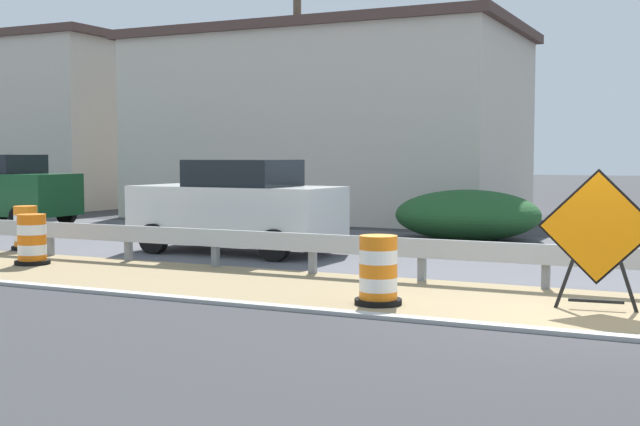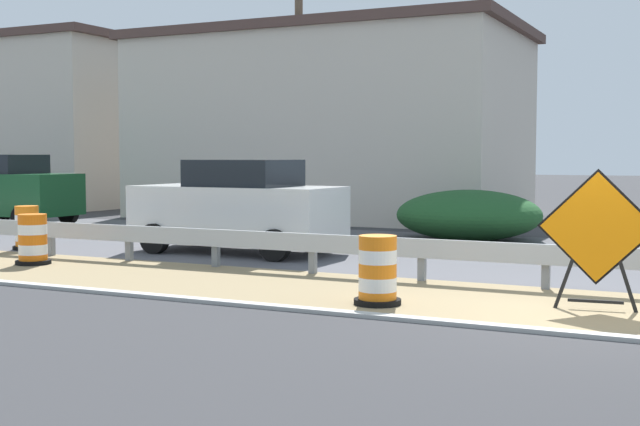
# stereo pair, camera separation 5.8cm
# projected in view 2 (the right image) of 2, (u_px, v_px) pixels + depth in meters

# --- Properties ---
(ground_plane) EXTENTS (160.00, 160.00, 0.00)m
(ground_plane) POSITION_uv_depth(u_px,v_px,m) (590.00, 317.00, 10.86)
(ground_plane) COLOR #333335
(median_dirt_strip) EXTENTS (3.38, 120.00, 0.01)m
(median_dirt_strip) POSITION_uv_depth(u_px,v_px,m) (595.00, 310.00, 11.30)
(median_dirt_strip) COLOR #8E7A56
(median_dirt_strip) RESTS_ON ground
(far_lane_asphalt) EXTENTS (8.09, 120.00, 0.00)m
(far_lane_asphalt) POSITION_uv_depth(u_px,v_px,m) (637.00, 262.00, 16.46)
(far_lane_asphalt) COLOR #4C4C51
(far_lane_asphalt) RESTS_ON ground
(curb_near_edge) EXTENTS (0.20, 120.00, 0.11)m
(curb_near_edge) POSITION_uv_depth(u_px,v_px,m) (573.00, 336.00, 9.70)
(curb_near_edge) COLOR #ADADA8
(curb_near_edge) RESTS_ON ground
(guardrail_median) EXTENTS (0.18, 46.49, 0.71)m
(guardrail_median) POSITION_uv_depth(u_px,v_px,m) (545.00, 257.00, 12.99)
(guardrail_median) COLOR #ADB2B7
(guardrail_median) RESTS_ON ground
(warning_sign_diamond) EXTENTS (0.21, 1.55, 1.91)m
(warning_sign_diamond) POSITION_uv_depth(u_px,v_px,m) (597.00, 233.00, 11.23)
(warning_sign_diamond) COLOR black
(warning_sign_diamond) RESTS_ON ground
(traffic_barrel_nearest) EXTENTS (0.66, 0.66, 0.97)m
(traffic_barrel_nearest) POSITION_uv_depth(u_px,v_px,m) (378.00, 274.00, 11.71)
(traffic_barrel_nearest) COLOR orange
(traffic_barrel_nearest) RESTS_ON ground
(traffic_barrel_close) EXTENTS (0.67, 0.67, 0.96)m
(traffic_barrel_close) POSITION_uv_depth(u_px,v_px,m) (33.00, 242.00, 16.05)
(traffic_barrel_close) COLOR orange
(traffic_barrel_close) RESTS_ON ground
(traffic_barrel_mid) EXTENTS (0.63, 0.63, 0.97)m
(traffic_barrel_mid) POSITION_uv_depth(u_px,v_px,m) (27.00, 230.00, 18.59)
(traffic_barrel_mid) COLOR orange
(traffic_barrel_mid) RESTS_ON ground
(car_lead_near_lane) EXTENTS (2.16, 4.49, 1.99)m
(car_lead_near_lane) POSITION_uv_depth(u_px,v_px,m) (238.00, 206.00, 17.91)
(car_lead_near_lane) COLOR silver
(car_lead_near_lane) RESTS_ON ground
(car_mid_far_lane) EXTENTS (2.14, 4.10, 2.10)m
(car_mid_far_lane) POSITION_uv_depth(u_px,v_px,m) (10.00, 190.00, 25.09)
(car_mid_far_lane) COLOR #195128
(car_mid_far_lane) RESTS_ON ground
(roadside_shop_near) EXTENTS (7.48, 12.78, 6.20)m
(roadside_shop_near) POSITION_uv_depth(u_px,v_px,m) (332.00, 125.00, 28.54)
(roadside_shop_near) COLOR beige
(roadside_shop_near) RESTS_ON ground
(roadside_shop_far) EXTENTS (8.04, 13.96, 6.79)m
(roadside_shop_far) POSITION_uv_depth(u_px,v_px,m) (16.00, 125.00, 36.52)
(roadside_shop_far) COLOR beige
(roadside_shop_far) RESTS_ON ground
(utility_pole_near) EXTENTS (0.24, 1.80, 8.92)m
(utility_pole_near) POSITION_uv_depth(u_px,v_px,m) (299.00, 70.00, 25.19)
(utility_pole_near) COLOR brown
(utility_pole_near) RESTS_ON ground
(bush_roadside) EXTENTS (3.54, 3.54, 1.24)m
(bush_roadside) POSITION_uv_depth(u_px,v_px,m) (469.00, 215.00, 20.60)
(bush_roadside) COLOR #1E4C23
(bush_roadside) RESTS_ON ground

